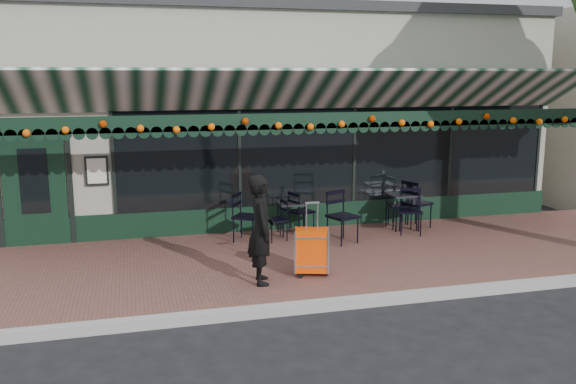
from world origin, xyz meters
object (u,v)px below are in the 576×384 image
object	(u,v)px
chair_a_left	(400,206)
chair_b_front	(343,217)
cafe_table_a	(403,197)
chair_solo	(247,217)
chair_a_front	(411,211)
chair_b_left	(276,220)
chair_a_right	(417,204)
cafe_table_b	(291,206)
suitcase	(312,251)
woman	(261,230)
chair_b_right	(301,212)

from	to	relation	value
chair_a_left	chair_b_front	distance (m)	1.74
cafe_table_a	chair_solo	size ratio (longest dim) A/B	0.79
chair_a_front	chair_b_left	size ratio (longest dim) A/B	1.18
chair_a_right	chair_b_front	world-z (taller)	chair_a_right
chair_b_front	chair_a_front	bearing A→B (deg)	-11.74
cafe_table_a	chair_a_right	world-z (taller)	chair_a_right
chair_solo	cafe_table_b	bearing A→B (deg)	-40.52
suitcase	chair_solo	bearing A→B (deg)	121.77
woman	cafe_table_b	distance (m)	2.91
woman	chair_b_left	world-z (taller)	woman
suitcase	chair_b_left	world-z (taller)	suitcase
chair_a_front	chair_a_right	bearing A→B (deg)	72.62
cafe_table_b	chair_b_left	xyz separation A→B (m)	(-0.39, -0.36, -0.19)
suitcase	cafe_table_a	world-z (taller)	suitcase
woman	chair_a_left	world-z (taller)	woman
suitcase	chair_b_left	size ratio (longest dim) A/B	1.51
suitcase	cafe_table_b	distance (m)	2.54
woman	chair_a_left	size ratio (longest dim) A/B	1.82
chair_a_right	chair_b_right	world-z (taller)	chair_a_right
woman	chair_a_front	distance (m)	4.06
cafe_table_a	chair_a_right	size ratio (longest dim) A/B	0.73
woman	chair_b_right	size ratio (longest dim) A/B	1.94
chair_b_front	woman	bearing A→B (deg)	-158.87
cafe_table_b	chair_a_left	size ratio (longest dim) A/B	0.70
cafe_table_b	chair_a_right	distance (m)	2.64
chair_b_right	chair_b_front	distance (m)	1.04
chair_a_front	chair_b_front	xyz separation A→B (m)	(-1.52, -0.27, 0.04)
cafe_table_b	chair_a_left	bearing A→B (deg)	-0.91
woman	suitcase	bearing A→B (deg)	-75.68
chair_a_right	chair_solo	distance (m)	3.58
chair_b_left	chair_b_front	size ratio (longest dim) A/B	0.79
chair_a_left	chair_b_left	xyz separation A→B (m)	(-2.71, -0.32, -0.07)
cafe_table_a	chair_b_left	xyz separation A→B (m)	(-2.71, -0.20, -0.27)
woman	chair_a_front	bearing A→B (deg)	-54.05
chair_a_front	chair_b_right	world-z (taller)	chair_a_front
chair_a_right	cafe_table_a	bearing A→B (deg)	71.57
suitcase	chair_a_left	xyz separation A→B (m)	(2.65, 2.48, 0.06)
cafe_table_a	chair_solo	distance (m)	3.27
chair_a_left	chair_a_right	size ratio (longest dim) A/B	0.91
cafe_table_a	chair_b_front	size ratio (longest dim) A/B	0.74
chair_solo	chair_a_front	bearing A→B (deg)	-62.53
chair_solo	suitcase	bearing A→B (deg)	-132.07
suitcase	cafe_table_b	bearing A→B (deg)	98.81
chair_a_right	chair_b_right	distance (m)	2.42
chair_a_left	chair_b_front	xyz separation A→B (m)	(-1.54, -0.81, 0.04)
woman	chair_solo	size ratio (longest dim) A/B	1.78
chair_solo	chair_a_right	bearing A→B (deg)	-55.12
chair_a_left	cafe_table_a	bearing A→B (deg)	9.18
woman	chair_a_right	size ratio (longest dim) A/B	1.65
cafe_table_a	chair_b_front	world-z (taller)	chair_b_front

